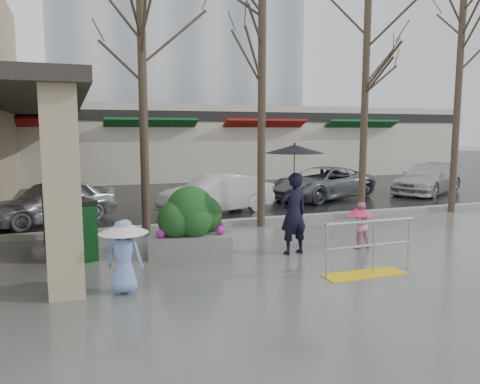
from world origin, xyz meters
TOP-DOWN VIEW (x-y plane):
  - ground at (0.00, 0.00)m, footprint 120.00×120.00m
  - street_asphalt at (0.00, 22.00)m, footprint 120.00×36.00m
  - curb at (0.00, 4.00)m, footprint 120.00×0.30m
  - canopy_slab at (-4.80, 8.00)m, footprint 2.80×18.00m
  - pillar_front at (-3.90, -0.50)m, footprint 0.55×0.55m
  - pillar_back at (-3.90, 6.00)m, footprint 0.55×0.55m
  - storefront_row at (2.00, 17.97)m, footprint 34.00×6.74m
  - office_tower at (4.00, 30.00)m, footprint 18.00×12.00m
  - handrail at (1.36, -1.20)m, footprint 1.90×0.50m
  - tree_west at (-2.00, 3.60)m, footprint 3.20×3.20m
  - tree_midwest at (1.20, 3.60)m, footprint 3.20×3.20m
  - tree_mideast at (4.50, 3.60)m, footprint 3.20×3.20m
  - tree_east at (8.00, 3.60)m, footprint 3.20×3.20m
  - woman at (0.72, 0.61)m, footprint 1.28×1.28m
  - child_pink at (2.38, 0.56)m, footprint 0.63×0.63m
  - child_blue at (-3.00, -0.68)m, footprint 0.82×0.82m
  - planter at (-1.41, 1.22)m, footprint 1.89×1.26m
  - news_boxes at (-3.87, 2.42)m, footprint 1.18×2.30m
  - car_a at (-4.34, 6.15)m, footprint 3.96×3.05m
  - car_b at (0.65, 6.03)m, footprint 4.05×2.38m
  - car_c at (5.41, 7.59)m, footprint 4.97×3.48m
  - car_d at (10.48, 7.54)m, footprint 4.66×3.60m

SIDE VIEW (x-z plane):
  - ground at x=0.00m, z-range 0.00..0.00m
  - street_asphalt at x=0.00m, z-range 0.00..0.01m
  - curb at x=0.00m, z-range 0.00..0.15m
  - handrail at x=1.36m, z-range -0.14..0.89m
  - child_pink at x=2.38m, z-range 0.08..1.14m
  - news_boxes at x=-3.87m, z-range 0.00..1.26m
  - car_a at x=-4.34m, z-range 0.00..1.26m
  - car_b at x=0.65m, z-range 0.00..1.26m
  - car_c at x=5.41m, z-range 0.00..1.26m
  - car_d at x=10.48m, z-range 0.00..1.26m
  - planter at x=-1.41m, z-range -0.03..1.48m
  - child_blue at x=-3.00m, z-range 0.14..1.38m
  - woman at x=0.72m, z-range 0.20..2.62m
  - pillar_front at x=-3.90m, z-range 0.00..3.50m
  - pillar_back at x=-3.90m, z-range 0.00..3.50m
  - storefront_row at x=2.00m, z-range 0.01..4.01m
  - canopy_slab at x=-4.80m, z-range 3.50..3.75m
  - tree_mideast at x=4.50m, z-range 1.61..8.11m
  - tree_west at x=-2.00m, z-range 1.68..8.48m
  - tree_midwest at x=1.20m, z-range 1.73..8.73m
  - tree_east at x=8.00m, z-range 1.78..8.98m
  - office_tower at x=4.00m, z-range 0.00..25.00m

